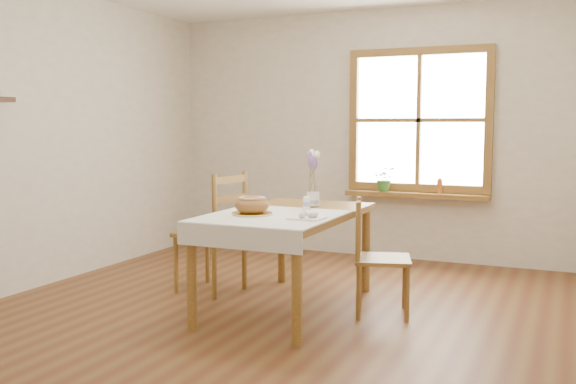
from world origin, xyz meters
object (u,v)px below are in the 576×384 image
Objects in this scene: dining_table at (288,223)px; bread_plate at (252,214)px; chair_right at (383,257)px; flower_vase at (313,200)px; chair_left at (210,232)px.

dining_table is 0.36m from bread_plate.
bread_plate is at bearing 102.78° from chair_right.
flower_vase is at bearing 73.21° from bread_plate.
flower_vase is (0.20, 0.67, 0.04)m from bread_plate.
flower_vase is (0.06, 0.35, 0.14)m from dining_table.
bread_plate is (0.67, -0.53, 0.26)m from chair_left.
chair_right is 7.78× the size of flower_vase.
bread_plate reaches higher than dining_table.
bread_plate is at bearing 60.05° from chair_left.
bread_plate is 2.59× the size of flower_vase.
chair_left is 1.51m from chair_right.
chair_left is (-0.81, 0.22, -0.16)m from dining_table.
chair_right is 1.02m from bread_plate.
chair_right is at bearing 96.16° from chair_left.
dining_table is 14.51× the size of flower_vase.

